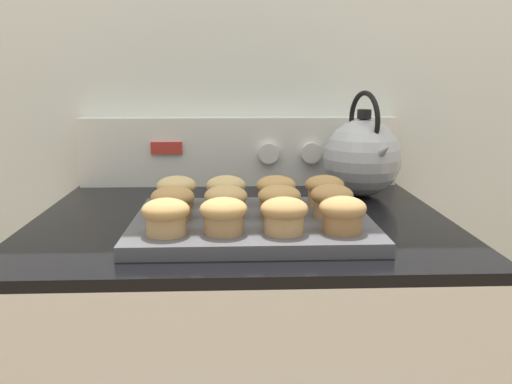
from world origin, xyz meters
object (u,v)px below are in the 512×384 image
Objects in this scene: muffin_r1_c0 at (173,202)px; muffin_r2_c3 at (324,189)px; muffin_r2_c0 at (177,190)px; muffin_pan at (252,224)px; tea_kettle at (363,156)px; muffin_r0_c1 at (224,214)px; muffin_r0_c3 at (342,213)px; muffin_r1_c3 at (332,200)px; muffin_r0_c2 at (284,214)px; muffin_r1_c1 at (226,201)px; muffin_r2_c2 at (276,190)px; muffin_r2_c1 at (226,190)px; muffin_r0_c0 at (166,215)px; muffin_r1_c2 at (279,201)px.

muffin_r2_c3 is at bearing 18.42° from muffin_r1_c0.
muffin_pan is at bearing -33.99° from muffin_r2_c0.
tea_kettle is (0.39, 0.17, 0.04)m from muffin_r2_c0.
muffin_r0_c3 is (0.18, 0.00, 0.00)m from muffin_r0_c1.
muffin_r2_c3 is 0.21m from tea_kettle.
muffin_r1_c3 and muffin_r2_c3 have the same top height.
muffin_r0_c2 is 0.32× the size of tea_kettle.
muffin_pan is 0.37m from tea_kettle.
muffin_r0_c2 is 1.00× the size of muffin_r2_c3.
muffin_r1_c0 is (-0.27, 0.09, 0.00)m from muffin_r0_c3.
tea_kettle is (0.38, 0.26, 0.04)m from muffin_r1_c0.
muffin_r1_c1 and muffin_r1_c3 have the same top height.
muffin_r0_c3 is 0.28m from muffin_r1_c0.
muffin_r1_c1 is 0.13m from muffin_r2_c0.
tea_kettle is (0.20, 0.17, 0.04)m from muffin_r2_c2.
muffin_r0_c2 and muffin_r2_c1 have the same top height.
muffin_r0_c0 is at bearing -177.97° from muffin_r0_c1.
muffin_pan is 0.17m from muffin_r0_c3.
muffin_r1_c3 is (0.18, 0.00, 0.00)m from muffin_r1_c1.
muffin_r2_c3 is (0.09, 0.18, 0.00)m from muffin_r0_c2.
tea_kettle is at bearing 34.26° from muffin_r1_c0.
muffin_r2_c2 is at bearing -139.75° from tea_kettle.
muffin_r0_c1 is 1.00× the size of muffin_r2_c3.
muffin_r0_c0 is 0.26m from muffin_r2_c2.
tea_kettle is at bearing 46.13° from muffin_pan.
muffin_r2_c0 is 1.00× the size of muffin_r2_c3.
muffin_r1_c3 is at bearing 19.21° from muffin_r0_c0.
muffin_r1_c1 is 1.00× the size of muffin_r2_c2.
muffin_r1_c3 is 0.20m from muffin_r2_c1.
muffin_r0_c3 is at bearing -33.41° from muffin_r2_c0.
muffin_r2_c2 is at bearing -1.26° from muffin_r2_c0.
muffin_r0_c3 is at bearing -44.62° from muffin_r2_c1.
muffin_r0_c3 is 0.20m from muffin_r1_c1.
muffin_r1_c1 is at bearing -138.75° from tea_kettle.
muffin_pan is 5.49× the size of muffin_r1_c1.
muffin_r1_c2 and muffin_r2_c1 have the same top height.
tea_kettle is (0.20, 0.35, 0.04)m from muffin_r0_c2.
muffin_r0_c3 is 1.00× the size of muffin_r1_c1.
muffin_r0_c0 and muffin_r0_c1 have the same top height.
muffin_pan is 0.17m from muffin_r0_c0.
muffin_r2_c1 is (-0.09, 0.18, 0.00)m from muffin_r0_c2.
muffin_r2_c3 is at bearing 33.51° from muffin_r0_c0.
muffin_r2_c1 is 1.00× the size of muffin_r2_c2.
muffin_r1_c1 is at bearing -89.42° from muffin_r2_c1.
muffin_r1_c0 is (-0.09, 0.09, 0.00)m from muffin_r0_c1.
muffin_r2_c2 is at bearing 61.80° from muffin_pan.
muffin_r1_c1 is 0.20m from muffin_r2_c3.
muffin_r1_c1 is 0.32× the size of tea_kettle.
muffin_r2_c3 is at bearing 0.27° from muffin_r2_c2.
muffin_pan is 5.49× the size of muffin_r2_c0.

